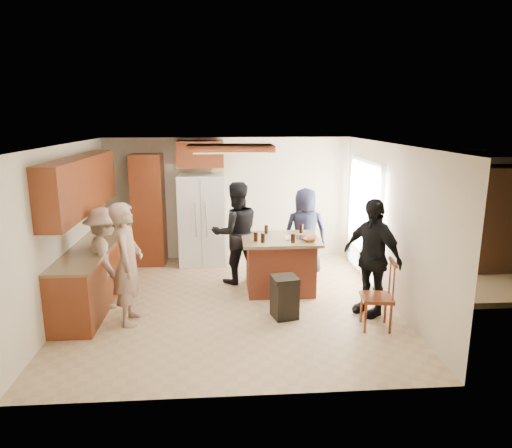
{
  "coord_description": "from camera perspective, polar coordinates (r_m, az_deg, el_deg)",
  "views": [
    {
      "loc": [
        -0.13,
        -6.81,
        2.89
      ],
      "look_at": [
        0.42,
        0.6,
        1.15
      ],
      "focal_mm": 32.0,
      "sensor_mm": 36.0,
      "label": 1
    }
  ],
  "objects": [
    {
      "name": "trash_bin",
      "position": [
        6.8,
        3.59,
        -9.07
      ],
      "size": [
        0.42,
        0.42,
        0.63
      ],
      "color": "black",
      "rests_on": "ground"
    },
    {
      "name": "refrigerator",
      "position": [
        9.16,
        -6.76,
        0.54
      ],
      "size": [
        0.9,
        0.76,
        1.8
      ],
      "color": "white",
      "rests_on": "ground"
    },
    {
      "name": "left_cabinetry",
      "position": [
        7.76,
        -19.91,
        -2.07
      ],
      "size": [
        0.64,
        3.0,
        2.3
      ],
      "color": "maroon",
      "rests_on": "ground"
    },
    {
      "name": "person_side_right",
      "position": [
        6.96,
        14.24,
        -4.01
      ],
      "size": [
        1.0,
        1.16,
        1.76
      ],
      "primitive_type": "imported",
      "rotation": [
        0.0,
        0.0,
        -1.01
      ],
      "color": "black",
      "rests_on": "ground"
    },
    {
      "name": "spindle_chair",
      "position": [
        6.63,
        15.02,
        -8.87
      ],
      "size": [
        0.47,
        0.47,
        0.99
      ],
      "color": "maroon",
      "rests_on": "ground"
    },
    {
      "name": "person_behind_left",
      "position": [
        8.04,
        -2.51,
        -1.11
      ],
      "size": [
        0.98,
        0.73,
        1.81
      ],
      "primitive_type": "imported",
      "rotation": [
        0.0,
        0.0,
        3.37
      ],
      "color": "black",
      "rests_on": "ground"
    },
    {
      "name": "room_shell",
      "position": [
        9.79,
        23.28,
        0.16
      ],
      "size": [
        8.0,
        5.2,
        5.0
      ],
      "color": "tan",
      "rests_on": "ground"
    },
    {
      "name": "person_front_left",
      "position": [
        6.69,
        -15.74,
        -4.81
      ],
      "size": [
        0.49,
        0.66,
        1.76
      ],
      "primitive_type": "imported",
      "rotation": [
        0.0,
        0.0,
        1.6
      ],
      "color": "#A1816E",
      "rests_on": "ground"
    },
    {
      "name": "island_items",
      "position": [
        7.54,
        4.39,
        -1.58
      ],
      "size": [
        1.03,
        0.71,
        0.15
      ],
      "color": "silver",
      "rests_on": "kitchen_island"
    },
    {
      "name": "person_behind_right",
      "position": [
        8.5,
        6.14,
        -0.98
      ],
      "size": [
        0.81,
        0.53,
        1.64
      ],
      "primitive_type": "imported",
      "rotation": [
        0.0,
        0.0,
        3.13
      ],
      "color": "#181C31",
      "rests_on": "ground"
    },
    {
      "name": "person_counter",
      "position": [
        7.38,
        -18.29,
        -4.05
      ],
      "size": [
        0.86,
        1.12,
        1.58
      ],
      "primitive_type": "imported",
      "rotation": [
        0.0,
        0.0,
        2.0
      ],
      "color": "#A1836E",
      "rests_on": "ground"
    },
    {
      "name": "back_wall_units",
      "position": [
        9.21,
        -11.7,
        3.48
      ],
      "size": [
        1.8,
        0.6,
        2.45
      ],
      "color": "maroon",
      "rests_on": "ground"
    },
    {
      "name": "kitchen_island",
      "position": [
        7.76,
        3.01,
        -4.98
      ],
      "size": [
        1.28,
        1.03,
        0.93
      ],
      "color": "#A8452B",
      "rests_on": "ground"
    }
  ]
}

